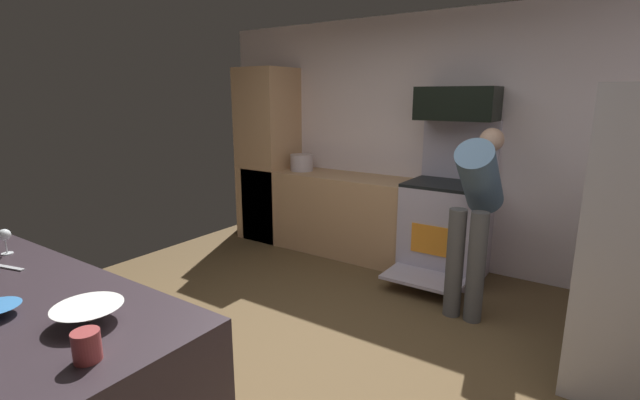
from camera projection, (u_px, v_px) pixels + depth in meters
The scene contains 13 objects.
ground_plane at pixel (293, 352), 3.18m from camera, with size 5.20×4.80×0.02m, color brown.
wall_back at pixel (425, 141), 4.77m from camera, with size 5.20×0.12×2.60m, color silver.
lower_cabinet_run at pixel (335, 213), 5.17m from camera, with size 2.40×0.60×0.90m, color tan.
cabinet_column at pixel (268, 155), 5.58m from camera, with size 0.60×0.60×2.10m, color tan.
oven_range at pixel (446, 226), 4.42m from camera, with size 0.76×1.05×1.54m.
microwave at pixel (457, 104), 4.23m from camera, with size 0.74×0.38×0.31m, color black.
person_cook at pixel (476, 205), 3.59m from camera, with size 0.31×0.71×1.51m.
counter_island at pixel (22, 379), 2.13m from camera, with size 2.04×0.80×0.90m, color #32282E.
mixing_bowl_large at pixel (88, 314), 1.76m from camera, with size 0.27×0.27×0.07m, color white.
wine_glass_near at pixel (4, 236), 2.50m from camera, with size 0.07×0.07×0.15m.
mug_coffee at pixel (87, 346), 1.50m from camera, with size 0.09×0.09×0.11m, color #9C3B3B.
knife_chef at pixel (8, 267), 2.32m from camera, with size 0.22×0.02×0.01m, color #B7BABF.
stock_pot at pixel (302, 162), 5.30m from camera, with size 0.27×0.27×0.20m, color #C0B4BA.
Camera 1 is at (1.76, -2.25, 1.77)m, focal length 25.02 mm.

